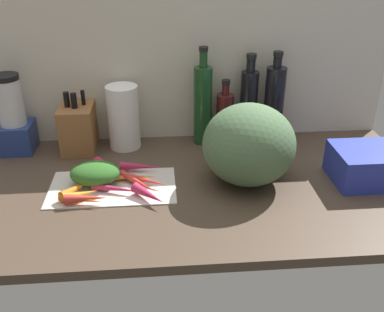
{
  "coord_description": "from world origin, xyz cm",
  "views": [
    {
      "loc": [
        -3.99,
        -123.69,
        73.75
      ],
      "look_at": [
        5.86,
        -3.93,
        11.92
      ],
      "focal_mm": 40.9,
      "sensor_mm": 36.0,
      "label": 1
    }
  ],
  "objects_px": {
    "carrot_10": "(81,200)",
    "blender_appliance": "(13,119)",
    "carrot_2": "(86,198)",
    "bottle_1": "(225,117)",
    "carrot_8": "(109,167)",
    "carrot_4": "(144,180)",
    "winter_squash": "(249,145)",
    "bottle_2": "(248,104)",
    "carrot_9": "(140,166)",
    "bottle_0": "(203,104)",
    "carrot_7": "(117,189)",
    "carrot_3": "(133,177)",
    "carrot_5": "(81,195)",
    "bottle_3": "(274,104)",
    "cutting_board": "(113,187)",
    "carrot_0": "(138,182)",
    "paper_towel_roll": "(124,117)",
    "dish_rack": "(373,165)",
    "knife_block": "(78,128)",
    "carrot_1": "(76,188)",
    "carrot_6": "(149,195)"
  },
  "relations": [
    {
      "from": "carrot_5",
      "to": "bottle_3",
      "type": "distance_m",
      "value": 0.8
    },
    {
      "from": "carrot_10",
      "to": "knife_block",
      "type": "distance_m",
      "value": 0.4
    },
    {
      "from": "carrot_2",
      "to": "blender_appliance",
      "type": "xyz_separation_m",
      "value": [
        -0.3,
        0.4,
        0.1
      ]
    },
    {
      "from": "carrot_3",
      "to": "carrot_9",
      "type": "distance_m",
      "value": 0.07
    },
    {
      "from": "bottle_0",
      "to": "carrot_7",
      "type": "bearing_deg",
      "value": -130.23
    },
    {
      "from": "carrot_8",
      "to": "blender_appliance",
      "type": "bearing_deg",
      "value": 149.72
    },
    {
      "from": "cutting_board",
      "to": "bottle_3",
      "type": "distance_m",
      "value": 0.69
    },
    {
      "from": "carrot_3",
      "to": "carrot_6",
      "type": "height_order",
      "value": "carrot_6"
    },
    {
      "from": "bottle_3",
      "to": "cutting_board",
      "type": "bearing_deg",
      "value": -152.11
    },
    {
      "from": "winter_squash",
      "to": "bottle_1",
      "type": "xyz_separation_m",
      "value": [
        -0.03,
        0.31,
        -0.03
      ]
    },
    {
      "from": "carrot_2",
      "to": "bottle_1",
      "type": "distance_m",
      "value": 0.64
    },
    {
      "from": "carrot_7",
      "to": "paper_towel_roll",
      "type": "xyz_separation_m",
      "value": [
        0.01,
        0.35,
        0.1
      ]
    },
    {
      "from": "carrot_0",
      "to": "bottle_3",
      "type": "bearing_deg",
      "value": 32.13
    },
    {
      "from": "carrot_4",
      "to": "winter_squash",
      "type": "xyz_separation_m",
      "value": [
        0.34,
        0.0,
        0.11
      ]
    },
    {
      "from": "carrot_3",
      "to": "blender_appliance",
      "type": "relative_size",
      "value": 0.55
    },
    {
      "from": "cutting_board",
      "to": "bottle_3",
      "type": "relative_size",
      "value": 1.15
    },
    {
      "from": "carrot_8",
      "to": "blender_appliance",
      "type": "xyz_separation_m",
      "value": [
        -0.36,
        0.21,
        0.1
      ]
    },
    {
      "from": "carrot_8",
      "to": "carrot_10",
      "type": "bearing_deg",
      "value": -110.03
    },
    {
      "from": "carrot_0",
      "to": "paper_towel_roll",
      "type": "xyz_separation_m",
      "value": [
        -0.06,
        0.31,
        0.1
      ]
    },
    {
      "from": "carrot_7",
      "to": "bottle_1",
      "type": "xyz_separation_m",
      "value": [
        0.39,
        0.36,
        0.08
      ]
    },
    {
      "from": "cutting_board",
      "to": "bottle_2",
      "type": "xyz_separation_m",
      "value": [
        0.5,
        0.33,
        0.14
      ]
    },
    {
      "from": "winter_squash",
      "to": "dish_rack",
      "type": "relative_size",
      "value": 1.14
    },
    {
      "from": "paper_towel_roll",
      "to": "dish_rack",
      "type": "distance_m",
      "value": 0.89
    },
    {
      "from": "carrot_6",
      "to": "carrot_5",
      "type": "bearing_deg",
      "value": 174.89
    },
    {
      "from": "carrot_7",
      "to": "dish_rack",
      "type": "relative_size",
      "value": 0.63
    },
    {
      "from": "bottle_0",
      "to": "paper_towel_roll",
      "type": "bearing_deg",
      "value": -177.22
    },
    {
      "from": "carrot_5",
      "to": "carrot_8",
      "type": "height_order",
      "value": "same"
    },
    {
      "from": "carrot_1",
      "to": "bottle_2",
      "type": "height_order",
      "value": "bottle_2"
    },
    {
      "from": "carrot_3",
      "to": "bottle_1",
      "type": "xyz_separation_m",
      "value": [
        0.35,
        0.29,
        0.08
      ]
    },
    {
      "from": "carrot_7",
      "to": "carrot_10",
      "type": "xyz_separation_m",
      "value": [
        -0.1,
        -0.05,
        0.0
      ]
    },
    {
      "from": "cutting_board",
      "to": "carrot_8",
      "type": "distance_m",
      "value": 0.1
    },
    {
      "from": "carrot_7",
      "to": "bottle_0",
      "type": "bearing_deg",
      "value": 49.77
    },
    {
      "from": "carrot_1",
      "to": "bottle_0",
      "type": "height_order",
      "value": "bottle_0"
    },
    {
      "from": "cutting_board",
      "to": "carrot_1",
      "type": "bearing_deg",
      "value": -161.85
    },
    {
      "from": "bottle_0",
      "to": "bottle_1",
      "type": "height_order",
      "value": "bottle_0"
    },
    {
      "from": "cutting_board",
      "to": "bottle_0",
      "type": "relative_size",
      "value": 1.08
    },
    {
      "from": "carrot_0",
      "to": "winter_squash",
      "type": "height_order",
      "value": "winter_squash"
    },
    {
      "from": "carrot_5",
      "to": "carrot_8",
      "type": "xyz_separation_m",
      "value": [
        0.07,
        0.17,
        0.0
      ]
    },
    {
      "from": "carrot_7",
      "to": "carrot_6",
      "type": "bearing_deg",
      "value": -26.78
    },
    {
      "from": "carrot_2",
      "to": "winter_squash",
      "type": "bearing_deg",
      "value": 11.52
    },
    {
      "from": "carrot_2",
      "to": "bottle_2",
      "type": "relative_size",
      "value": 0.37
    },
    {
      "from": "bottle_1",
      "to": "dish_rack",
      "type": "relative_size",
      "value": 0.96
    },
    {
      "from": "carrot_10",
      "to": "carrot_4",
      "type": "bearing_deg",
      "value": 28.26
    },
    {
      "from": "carrot_9",
      "to": "bottle_2",
      "type": "bearing_deg",
      "value": 30.04
    },
    {
      "from": "carrot_0",
      "to": "bottle_0",
      "type": "xyz_separation_m",
      "value": [
        0.24,
        0.33,
        0.14
      ]
    },
    {
      "from": "carrot_10",
      "to": "blender_appliance",
      "type": "relative_size",
      "value": 0.46
    },
    {
      "from": "carrot_2",
      "to": "carrot_9",
      "type": "relative_size",
      "value": 0.93
    },
    {
      "from": "dish_rack",
      "to": "carrot_4",
      "type": "bearing_deg",
      "value": 178.34
    },
    {
      "from": "carrot_0",
      "to": "carrot_3",
      "type": "relative_size",
      "value": 1.04
    },
    {
      "from": "carrot_2",
      "to": "bottle_2",
      "type": "bearing_deg",
      "value": 36.8
    }
  ]
}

